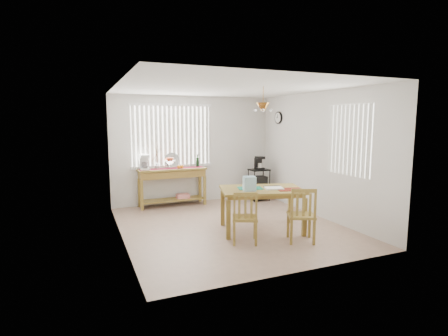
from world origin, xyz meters
name	(u,v)px	position (x,y,z in m)	size (l,w,h in m)	color
ground	(230,226)	(0.00, 0.00, -0.01)	(4.00, 4.50, 0.01)	tan
room_shell	(230,138)	(0.00, 0.02, 1.69)	(4.20, 4.70, 2.70)	silver
sideboard	(173,178)	(-0.61, 2.01, 0.67)	(1.59, 0.45, 0.90)	olive
sideboard_items	(161,163)	(-0.88, 2.02, 1.04)	(1.51, 0.38, 0.69)	maroon
wire_cart	(259,182)	(1.56, 1.74, 0.48)	(0.47, 0.37, 0.80)	black
cart_items	(259,163)	(1.56, 1.75, 0.95)	(0.19, 0.22, 0.33)	black
dining_table	(262,193)	(0.42, -0.47, 0.69)	(1.66, 1.30, 0.78)	olive
table_items	(256,185)	(0.25, -0.55, 0.88)	(1.11, 0.81, 0.25)	#147157
chair_left	(245,218)	(-0.16, -0.97, 0.43)	(0.54, 0.54, 0.88)	olive
chair_right	(302,215)	(0.73, -1.27, 0.46)	(0.57, 0.57, 0.93)	olive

